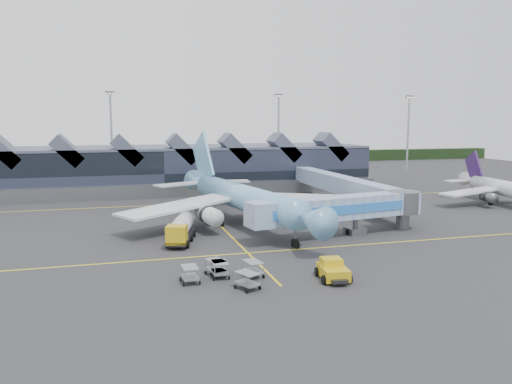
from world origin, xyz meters
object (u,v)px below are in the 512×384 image
object	(u,v)px
jet_bridge	(349,208)
fuel_truck	(181,228)
regional_jet	(504,188)
main_airliner	(241,197)
pushback_tug	(333,270)

from	to	relation	value
jet_bridge	fuel_truck	size ratio (longest dim) A/B	2.74
regional_jet	jet_bridge	bearing A→B (deg)	-150.85
fuel_truck	main_airliner	bearing A→B (deg)	57.90
regional_jet	fuel_truck	world-z (taller)	regional_jet
main_airliner	pushback_tug	bearing A→B (deg)	-96.11
jet_bridge	regional_jet	bearing A→B (deg)	11.24
fuel_truck	pushback_tug	size ratio (longest dim) A/B	2.06
jet_bridge	pushback_tug	world-z (taller)	jet_bridge
jet_bridge	fuel_truck	bearing A→B (deg)	164.38
main_airliner	pushback_tug	size ratio (longest dim) A/B	9.17
main_airliner	jet_bridge	distance (m)	16.18
fuel_truck	jet_bridge	bearing A→B (deg)	10.25
pushback_tug	regional_jet	bearing A→B (deg)	41.01
fuel_truck	pushback_tug	xyz separation A→B (m)	(11.98, -18.82, -0.91)
main_airliner	fuel_truck	bearing A→B (deg)	-148.87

